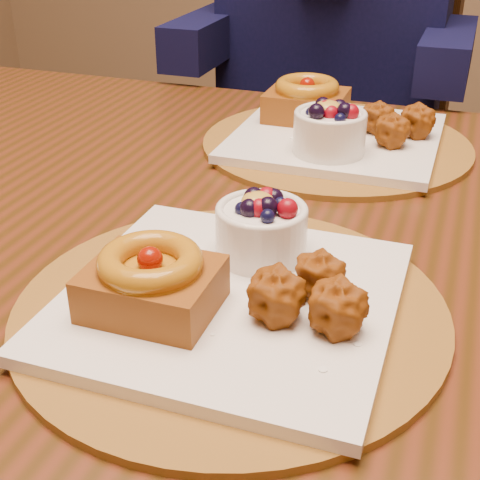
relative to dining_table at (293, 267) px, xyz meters
name	(u,v)px	position (x,y,z in m)	size (l,w,h in m)	color
dining_table	(293,267)	(0.00, 0.00, 0.00)	(1.60, 0.90, 0.76)	#39220A
place_setting_near	(229,286)	(0.00, -0.22, 0.10)	(0.38, 0.38, 0.08)	brown
place_setting_far	(334,129)	(0.00, 0.21, 0.10)	(0.38, 0.38, 0.09)	brown
chair_far	(332,138)	(-0.13, 0.87, -0.15)	(0.55, 0.55, 0.96)	black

